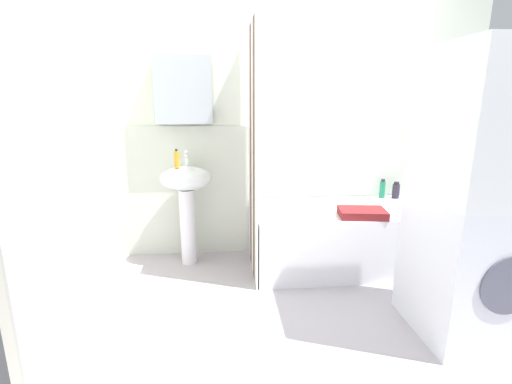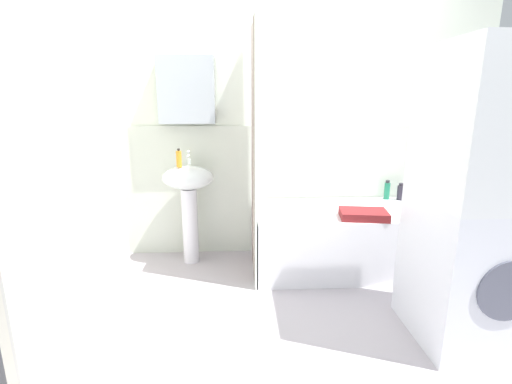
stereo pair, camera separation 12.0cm
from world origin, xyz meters
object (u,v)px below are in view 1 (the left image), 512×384
at_px(sink, 187,194).
at_px(soap_dispenser, 177,159).
at_px(body_wash_bottle, 382,189).
at_px(towel_folded, 362,213).
at_px(bathtub, 338,237).
at_px(lotion_bottle, 396,191).
at_px(washer_dryer_stack, 479,199).

distance_m(sink, soap_dispenser, 0.32).
bearing_deg(body_wash_bottle, towel_folded, -126.26).
bearing_deg(towel_folded, soap_dispenser, 165.10).
bearing_deg(bathtub, body_wash_bottle, 31.24).
xyz_separation_m(lotion_bottle, towel_folded, (-0.52, -0.52, -0.04)).
xyz_separation_m(soap_dispenser, washer_dryer_stack, (1.87, -1.13, -0.08)).
bearing_deg(towel_folded, washer_dryer_stack, -61.27).
bearing_deg(washer_dryer_stack, lotion_bottle, 84.52).
bearing_deg(washer_dryer_stack, bathtub, 117.40).
relative_size(lotion_bottle, body_wash_bottle, 0.87).
relative_size(sink, towel_folded, 2.44).
bearing_deg(washer_dryer_stack, sink, 147.20).
distance_m(soap_dispenser, body_wash_bottle, 1.91).
distance_m(soap_dispenser, lotion_bottle, 2.03).
bearing_deg(bathtub, washer_dryer_stack, -62.60).
xyz_separation_m(bathtub, body_wash_bottle, (0.51, 0.31, 0.35)).
height_order(sink, body_wash_bottle, sink).
bearing_deg(body_wash_bottle, soap_dispenser, -175.11).
distance_m(towel_folded, washer_dryer_stack, 0.89).
relative_size(bathtub, body_wash_bottle, 8.16).
xyz_separation_m(lotion_bottle, body_wash_bottle, (-0.12, 0.03, 0.01)).
bearing_deg(lotion_bottle, sink, -177.31).
xyz_separation_m(bathtub, towel_folded, (0.10, -0.24, 0.29)).
height_order(soap_dispenser, lotion_bottle, soap_dispenser).
bearing_deg(sink, body_wash_bottle, 3.82).
relative_size(sink, washer_dryer_stack, 0.51).
distance_m(bathtub, washer_dryer_stack, 1.25).
xyz_separation_m(towel_folded, washer_dryer_stack, (0.40, -0.73, 0.30)).
xyz_separation_m(soap_dispenser, bathtub, (1.36, -0.15, -0.68)).
height_order(bathtub, lotion_bottle, lotion_bottle).
bearing_deg(lotion_bottle, bathtub, -156.11).
bearing_deg(towel_folded, bathtub, 113.15).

